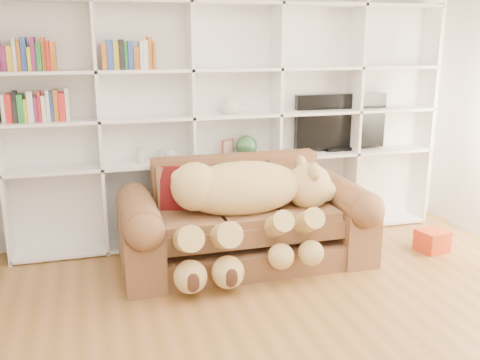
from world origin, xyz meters
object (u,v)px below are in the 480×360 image
object	(u,v)px
teddy_bear	(246,201)
gift_box	(432,241)
tv	(340,123)
sofa	(245,225)

from	to	relation	value
teddy_bear	gift_box	size ratio (longest dim) A/B	6.15
gift_box	tv	xyz separation A→B (m)	(-0.58, 0.96, 1.06)
sofa	teddy_bear	bearing A→B (deg)	-104.42
sofa	teddy_bear	distance (m)	0.36
sofa	teddy_bear	xyz separation A→B (m)	(-0.05, -0.19, 0.30)
gift_box	sofa	bearing A→B (deg)	171.89
sofa	tv	xyz separation A→B (m)	(1.27, 0.69, 0.80)
gift_box	tv	world-z (taller)	tv
teddy_bear	sofa	bearing A→B (deg)	66.81
sofa	gift_box	distance (m)	1.89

